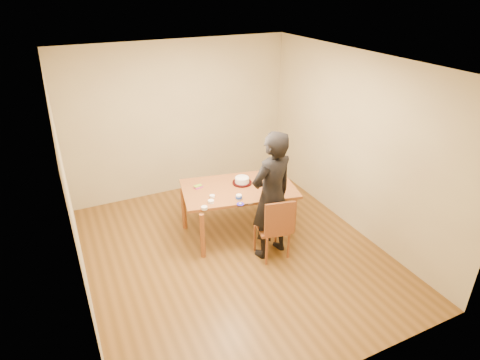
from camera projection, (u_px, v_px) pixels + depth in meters
name	position (u px, v px, depth m)	size (l,w,h in m)	color
room_shell	(223.00, 159.00, 5.50)	(4.00, 4.50, 2.70)	brown
dining_table	(239.00, 189.00, 6.04)	(1.67, 0.99, 0.04)	brown
dining_chair	(272.00, 228.00, 5.60)	(0.41, 0.41, 0.04)	brown
cake_plate	(242.00, 183.00, 6.15)	(0.30, 0.30, 0.02)	red
cake	(242.00, 180.00, 6.12)	(0.22, 0.22, 0.07)	white
frosting_dome	(242.00, 177.00, 6.10)	(0.21, 0.21, 0.03)	white
frosting_tub	(239.00, 197.00, 5.69)	(0.08, 0.08, 0.07)	white
frosting_lid	(240.00, 204.00, 5.58)	(0.11, 0.11, 0.01)	#2A1CB8
frosting_dollop	(240.00, 203.00, 5.57)	(0.04, 0.04, 0.02)	white
ramekin_green	(204.00, 208.00, 5.45)	(0.09, 0.09, 0.04)	white
ramekin_yellow	(212.00, 196.00, 5.75)	(0.07, 0.07, 0.04)	white
ramekin_multi	(211.00, 202.00, 5.61)	(0.08, 0.08, 0.04)	white
candy_box_pink	(198.00, 187.00, 6.02)	(0.13, 0.07, 0.02)	#DD3487
candy_box_green	(198.00, 186.00, 6.01)	(0.12, 0.06, 0.02)	green
spatula	(243.00, 205.00, 5.55)	(0.15, 0.01, 0.01)	black
person	(272.00, 196.00, 5.42)	(0.68, 0.45, 1.86)	black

